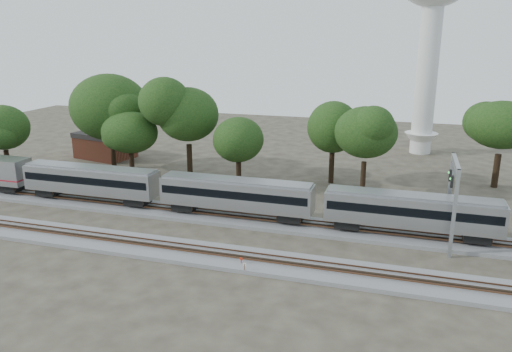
{
  "coord_description": "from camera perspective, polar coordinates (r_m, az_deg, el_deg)",
  "views": [
    {
      "loc": [
        20.17,
        -44.62,
        20.67
      ],
      "look_at": [
        5.04,
        5.0,
        5.76
      ],
      "focal_mm": 35.0,
      "sensor_mm": 36.0,
      "label": 1
    }
  ],
  "objects": [
    {
      "name": "tree_5",
      "position": [
        70.47,
        8.82,
        5.54
      ],
      "size": [
        8.22,
        8.22,
        11.59
      ],
      "color": "black",
      "rests_on": "ground"
    },
    {
      "name": "switch_stand_white",
      "position": [
        44.97,
        -1.32,
        -10.34
      ],
      "size": [
        0.35,
        0.07,
        1.1
      ],
      "rotation": [
        0.0,
        0.0,
        -0.01
      ],
      "color": "#512D19",
      "rests_on": "ground"
    },
    {
      "name": "tree_4",
      "position": [
        67.48,
        -2.03,
        4.17
      ],
      "size": [
        6.95,
        6.95,
        9.79
      ],
      "color": "black",
      "rests_on": "ground"
    },
    {
      "name": "track_far",
      "position": [
        58.21,
        -4.47,
        -4.61
      ],
      "size": [
        160.0,
        5.0,
        0.73
      ],
      "color": "slate",
      "rests_on": "ground"
    },
    {
      "name": "tree_3",
      "position": [
        72.35,
        -7.79,
        6.98
      ],
      "size": [
        9.64,
        9.64,
        13.59
      ],
      "color": "black",
      "rests_on": "ground"
    },
    {
      "name": "tree_0",
      "position": [
        81.87,
        -26.97,
        4.96
      ],
      "size": [
        7.54,
        7.54,
        10.63
      ],
      "color": "black",
      "rests_on": "ground"
    },
    {
      "name": "tree_1",
      "position": [
        80.47,
        -16.4,
        7.54
      ],
      "size": [
        9.86,
        9.86,
        13.9
      ],
      "color": "black",
      "rests_on": "ground"
    },
    {
      "name": "tree_6",
      "position": [
        65.48,
        12.44,
        4.88
      ],
      "size": [
        8.58,
        8.58,
        12.1
      ],
      "color": "black",
      "rests_on": "ground"
    },
    {
      "name": "tree_2",
      "position": [
        75.16,
        -14.25,
        4.86
      ],
      "size": [
        6.89,
        6.89,
        9.71
      ],
      "color": "black",
      "rests_on": "ground"
    },
    {
      "name": "signal_gantry",
      "position": [
        52.83,
        21.63,
        -0.84
      ],
      "size": [
        0.61,
        7.18,
        8.73
      ],
      "color": "gray",
      "rests_on": "ground"
    },
    {
      "name": "ground",
      "position": [
        53.15,
        -6.83,
        -6.98
      ],
      "size": [
        160.0,
        160.0,
        0.0
      ],
      "primitive_type": "plane",
      "color": "#383328",
      "rests_on": "ground"
    },
    {
      "name": "brick_building",
      "position": [
        89.52,
        -16.86,
        3.44
      ],
      "size": [
        10.34,
        8.28,
        4.4
      ],
      "rotation": [
        0.0,
        0.0,
        -0.21
      ],
      "color": "brown",
      "rests_on": "ground"
    },
    {
      "name": "switch_stand_red",
      "position": [
        46.21,
        -1.69,
        -9.68
      ],
      "size": [
        0.31,
        0.11,
        0.98
      ],
      "rotation": [
        0.0,
        0.0,
        -0.25
      ],
      "color": "#512D19",
      "rests_on": "ground"
    },
    {
      "name": "switch_lever",
      "position": [
        45.23,
        -0.01,
        -10.95
      ],
      "size": [
        0.55,
        0.4,
        0.3
      ],
      "primitive_type": "cube",
      "rotation": [
        0.0,
        0.0,
        -0.21
      ],
      "color": "#512D19",
      "rests_on": "ground"
    },
    {
      "name": "train",
      "position": [
        56.37,
        -2.15,
        -1.99
      ],
      "size": [
        91.62,
        3.16,
        4.66
      ],
      "color": "#ACAEB3",
      "rests_on": "ground"
    },
    {
      "name": "track_near",
      "position": [
        49.75,
        -8.7,
        -8.45
      ],
      "size": [
        160.0,
        5.0,
        0.73
      ],
      "color": "slate",
      "rests_on": "ground"
    },
    {
      "name": "tree_7",
      "position": [
        75.12,
        26.33,
        5.23
      ],
      "size": [
        8.9,
        8.9,
        12.55
      ],
      "color": "black",
      "rests_on": "ground"
    }
  ]
}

